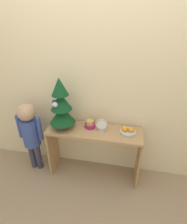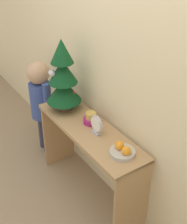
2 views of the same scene
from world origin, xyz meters
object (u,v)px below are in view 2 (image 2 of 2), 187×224
at_px(desk_clock, 96,125).
at_px(child_figure, 40,97).
at_px(mini_tree, 63,78).
at_px(fruit_bowl, 123,151).
at_px(singing_bowl, 91,119).

distance_m(desk_clock, child_figure, 0.88).
relative_size(mini_tree, fruit_bowl, 3.42).
bearing_deg(singing_bowl, desk_clock, -18.08).
relative_size(mini_tree, singing_bowl, 4.98).
height_order(mini_tree, desk_clock, mini_tree).
height_order(mini_tree, child_figure, mini_tree).
bearing_deg(desk_clock, singing_bowl, 161.92).
distance_m(mini_tree, singing_bowl, 0.40).
relative_size(mini_tree, desk_clock, 4.03).
height_order(mini_tree, fruit_bowl, mini_tree).
bearing_deg(child_figure, singing_bowl, 7.47).
height_order(fruit_bowl, child_figure, child_figure).
height_order(mini_tree, singing_bowl, mini_tree).
bearing_deg(fruit_bowl, singing_bowl, 175.62).
bearing_deg(fruit_bowl, child_figure, -176.95).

